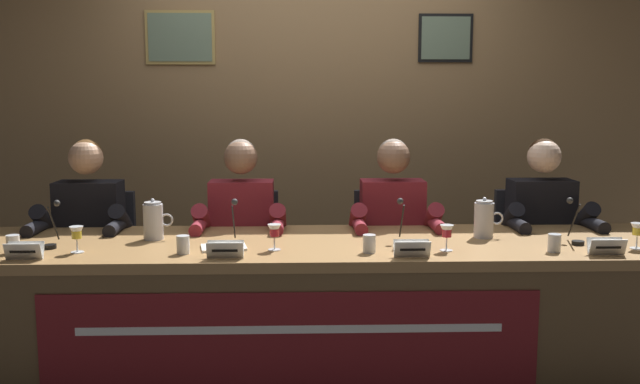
# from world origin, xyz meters

# --- Properties ---
(ground_plane) EXTENTS (12.00, 12.00, 0.00)m
(ground_plane) POSITION_xyz_m (0.00, 0.00, 0.00)
(ground_plane) COLOR #4C4742
(wall_back_panelled) EXTENTS (4.95, 0.14, 2.60)m
(wall_back_panelled) POSITION_xyz_m (-0.00, 1.49, 1.30)
(wall_back_panelled) COLOR #937047
(wall_back_panelled) RESTS_ON ground_plane
(conference_table) EXTENTS (3.75, 0.89, 0.73)m
(conference_table) POSITION_xyz_m (-0.00, -0.12, 0.51)
(conference_table) COLOR olive
(conference_table) RESTS_ON ground_plane
(chair_far_left) EXTENTS (0.44, 0.45, 0.89)m
(chair_far_left) POSITION_xyz_m (-1.29, 0.63, 0.43)
(chair_far_left) COLOR black
(chair_far_left) RESTS_ON ground_plane
(panelist_far_left) EXTENTS (0.51, 0.48, 1.22)m
(panelist_far_left) POSITION_xyz_m (-1.29, 0.43, 0.70)
(panelist_far_left) COLOR black
(panelist_far_left) RESTS_ON ground_plane
(nameplate_far_left) EXTENTS (0.16, 0.06, 0.08)m
(nameplate_far_left) POSITION_xyz_m (-1.33, -0.35, 0.77)
(nameplate_far_left) COLOR white
(nameplate_far_left) RESTS_ON conference_table
(juice_glass_far_left) EXTENTS (0.06, 0.06, 0.12)m
(juice_glass_far_left) POSITION_xyz_m (-1.14, -0.21, 0.82)
(juice_glass_far_left) COLOR white
(juice_glass_far_left) RESTS_ON conference_table
(water_cup_far_left) EXTENTS (0.06, 0.06, 0.08)m
(water_cup_far_left) POSITION_xyz_m (-1.43, -0.21, 0.77)
(water_cup_far_left) COLOR silver
(water_cup_far_left) RESTS_ON conference_table
(microphone_far_left) EXTENTS (0.06, 0.17, 0.22)m
(microphone_far_left) POSITION_xyz_m (-1.29, -0.08, 0.81)
(microphone_far_left) COLOR black
(microphone_far_left) RESTS_ON conference_table
(chair_center_left) EXTENTS (0.44, 0.45, 0.89)m
(chair_center_left) POSITION_xyz_m (-0.43, 0.63, 0.43)
(chair_center_left) COLOR black
(chair_center_left) RESTS_ON ground_plane
(panelist_center_left) EXTENTS (0.51, 0.48, 1.22)m
(panelist_center_left) POSITION_xyz_m (-0.43, 0.43, 0.70)
(panelist_center_left) COLOR black
(panelist_center_left) RESTS_ON ground_plane
(nameplate_center_left) EXTENTS (0.16, 0.06, 0.08)m
(nameplate_center_left) POSITION_xyz_m (-0.44, -0.35, 0.77)
(nameplate_center_left) COLOR white
(nameplate_center_left) RESTS_ON conference_table
(juice_glass_center_left) EXTENTS (0.06, 0.06, 0.12)m
(juice_glass_center_left) POSITION_xyz_m (-0.22, -0.19, 0.82)
(juice_glass_center_left) COLOR white
(juice_glass_center_left) RESTS_ON conference_table
(water_cup_center_left) EXTENTS (0.06, 0.06, 0.08)m
(water_cup_center_left) POSITION_xyz_m (-0.64, -0.25, 0.77)
(water_cup_center_left) COLOR silver
(water_cup_center_left) RESTS_ON conference_table
(microphone_center_left) EXTENTS (0.06, 0.17, 0.22)m
(microphone_center_left) POSITION_xyz_m (-0.42, -0.07, 0.81)
(microphone_center_left) COLOR black
(microphone_center_left) RESTS_ON conference_table
(chair_center_right) EXTENTS (0.44, 0.45, 0.89)m
(chair_center_right) POSITION_xyz_m (0.43, 0.63, 0.43)
(chair_center_right) COLOR black
(chair_center_right) RESTS_ON ground_plane
(panelist_center_right) EXTENTS (0.51, 0.48, 1.22)m
(panelist_center_right) POSITION_xyz_m (0.43, 0.43, 0.70)
(panelist_center_right) COLOR black
(panelist_center_right) RESTS_ON ground_plane
(nameplate_center_right) EXTENTS (0.16, 0.06, 0.08)m
(nameplate_center_right) POSITION_xyz_m (0.40, -0.36, 0.77)
(nameplate_center_right) COLOR white
(nameplate_center_right) RESTS_ON conference_table
(juice_glass_center_right) EXTENTS (0.06, 0.06, 0.12)m
(juice_glass_center_right) POSITION_xyz_m (0.59, -0.23, 0.82)
(juice_glass_center_right) COLOR white
(juice_glass_center_right) RESTS_ON conference_table
(water_cup_center_right) EXTENTS (0.06, 0.06, 0.08)m
(water_cup_center_right) POSITION_xyz_m (0.22, -0.26, 0.77)
(water_cup_center_right) COLOR silver
(water_cup_center_right) RESTS_ON conference_table
(microphone_center_right) EXTENTS (0.06, 0.17, 0.22)m
(microphone_center_right) POSITION_xyz_m (0.40, -0.07, 0.81)
(microphone_center_right) COLOR black
(microphone_center_right) RESTS_ON conference_table
(chair_far_right) EXTENTS (0.44, 0.45, 0.89)m
(chair_far_right) POSITION_xyz_m (1.29, 0.63, 0.43)
(chair_far_right) COLOR black
(chair_far_right) RESTS_ON ground_plane
(panelist_far_right) EXTENTS (0.51, 0.48, 1.22)m
(panelist_far_right) POSITION_xyz_m (1.29, 0.43, 0.70)
(panelist_far_right) COLOR black
(panelist_far_right) RESTS_ON ground_plane
(nameplate_far_right) EXTENTS (0.17, 0.06, 0.08)m
(nameplate_far_right) POSITION_xyz_m (1.30, -0.34, 0.77)
(nameplate_far_right) COLOR white
(nameplate_far_right) RESTS_ON conference_table
(juice_glass_far_right) EXTENTS (0.06, 0.06, 0.12)m
(juice_glass_far_right) POSITION_xyz_m (1.50, -0.21, 0.82)
(juice_glass_far_right) COLOR white
(juice_glass_far_right) RESTS_ON conference_table
(water_cup_far_right) EXTENTS (0.06, 0.06, 0.08)m
(water_cup_far_right) POSITION_xyz_m (1.09, -0.27, 0.77)
(water_cup_far_right) COLOR silver
(water_cup_far_right) RESTS_ON conference_table
(microphone_far_right) EXTENTS (0.06, 0.17, 0.22)m
(microphone_far_right) POSITION_xyz_m (1.26, -0.08, 0.81)
(microphone_far_right) COLOR black
(microphone_far_right) RESTS_ON conference_table
(water_pitcher_left_side) EXTENTS (0.15, 0.10, 0.21)m
(water_pitcher_left_side) POSITION_xyz_m (-0.84, 0.08, 0.83)
(water_pitcher_left_side) COLOR silver
(water_pitcher_left_side) RESTS_ON conference_table
(water_pitcher_right_side) EXTENTS (0.15, 0.10, 0.21)m
(water_pitcher_right_side) POSITION_xyz_m (0.84, 0.07, 0.83)
(water_pitcher_right_side) COLOR silver
(water_pitcher_right_side) RESTS_ON conference_table
(document_stack_center_left) EXTENTS (0.23, 0.19, 0.01)m
(document_stack_center_left) POSITION_xyz_m (-0.46, -0.15, 0.74)
(document_stack_center_left) COLOR white
(document_stack_center_left) RESTS_ON conference_table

